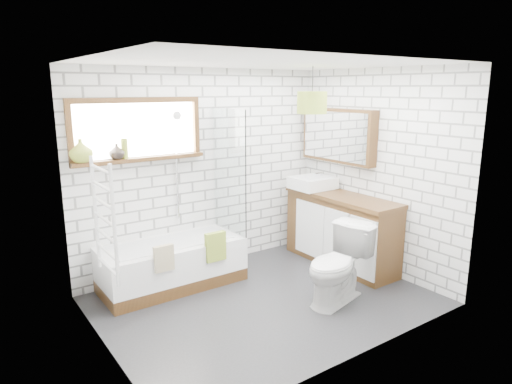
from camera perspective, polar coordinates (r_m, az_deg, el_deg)
floor at (r=5.11m, az=1.17°, el=-13.45°), size 3.40×2.60×0.01m
ceiling at (r=4.59m, az=1.32°, el=15.92°), size 3.40×2.60×0.01m
wall_back at (r=5.77m, az=-6.48°, el=2.71°), size 3.40×0.01×2.50m
wall_front at (r=3.75m, az=13.16°, el=-3.10°), size 3.40×0.01×2.50m
wall_left at (r=3.95m, az=-19.10°, el=-2.67°), size 0.01×2.60×2.50m
wall_right at (r=5.85m, az=14.83°, el=2.49°), size 0.01×2.60×2.50m
window at (r=5.31m, az=-14.52°, el=7.49°), size 1.52×0.16×0.68m
towel_radiator at (r=3.98m, az=-18.42°, el=-3.27°), size 0.06×0.52×1.00m
mirror_cabinet at (r=6.13m, az=10.22°, el=6.96°), size 0.16×1.20×0.70m
shower_riser at (r=5.54m, az=-9.91°, el=3.22°), size 0.02×0.02×1.30m
bathtub at (r=5.45m, az=-10.41°, el=-8.86°), size 1.63×0.72×0.53m
shower_screen at (r=5.53m, az=-3.37°, el=2.60°), size 0.02×0.72×1.50m
towel_green at (r=5.22m, az=-5.09°, el=-6.81°), size 0.25×0.07×0.34m
towel_beige at (r=4.96m, az=-11.45°, el=-8.12°), size 0.22×0.05×0.28m
vanity at (r=6.03m, az=10.56°, el=-4.65°), size 0.53×1.63×0.93m
basin at (r=6.20m, az=7.09°, el=1.16°), size 0.53×0.47×0.16m
tap at (r=6.30m, az=8.18°, el=1.74°), size 0.03×0.03×0.15m
toilet at (r=5.00m, az=10.19°, el=-8.97°), size 0.65×0.91×0.84m
vase_olive at (r=5.11m, az=-21.03°, el=4.63°), size 0.31×0.31×0.25m
vase_dark at (r=5.22m, az=-17.00°, el=4.65°), size 0.21×0.21×0.17m
bottle at (r=5.24m, az=-16.08°, el=5.02°), size 0.08×0.08×0.22m
pendant at (r=5.28m, az=7.01°, el=11.04°), size 0.34×0.34×0.25m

